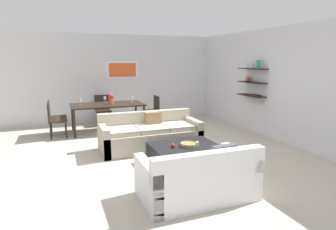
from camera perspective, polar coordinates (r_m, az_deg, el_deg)
name	(u,v)px	position (r m, az deg, el deg)	size (l,w,h in m)	color
ground_plane	(158,152)	(6.15, -1.95, -7.40)	(18.00, 18.00, 0.00)	#BCB29E
back_wall_unit	(131,78)	(9.34, -7.41, 7.27)	(8.40, 0.09, 2.70)	silver
right_wall_shelf_unit	(260,82)	(7.88, 17.86, 6.16)	(0.34, 8.20, 2.70)	silver
sofa_beige	(150,135)	(6.35, -3.58, -4.07)	(2.16, 0.90, 0.78)	#B2A893
loveseat_white	(198,178)	(4.17, 5.98, -12.30)	(1.59, 0.90, 0.78)	white
coffee_table	(186,156)	(5.37, 3.51, -8.04)	(1.22, 1.05, 0.38)	black
decorative_bowl	(188,144)	(5.29, 4.05, -5.81)	(0.30, 0.30, 0.06)	#99844C
candle_jar	(197,144)	(5.32, 5.79, -5.70)	(0.07, 0.07, 0.08)	silver
apple_on_coffee_table	(173,145)	(5.19, 0.96, -6.06)	(0.08, 0.08, 0.08)	red
dining_table	(107,106)	(7.99, -11.90, 1.70)	(1.93, 1.00, 0.75)	black
dining_chair_right_far	(153,109)	(8.55, -3.00, 1.29)	(0.44, 0.44, 0.88)	black
dining_chair_head	(103,108)	(8.90, -12.80, 1.41)	(0.44, 0.44, 0.88)	black
dining_chair_left_near	(54,118)	(7.70, -21.68, -0.55)	(0.44, 0.44, 0.88)	black
dining_chair_left_far	(54,115)	(8.15, -21.66, 0.04)	(0.44, 0.44, 0.88)	black
wine_glass_left_far	(80,100)	(8.00, -17.09, 2.79)	(0.06, 0.06, 0.17)	silver
wine_glass_head	(105,98)	(8.39, -12.43, 3.27)	(0.07, 0.07, 0.15)	silver
wine_glass_right_far	(132,98)	(8.22, -7.23, 3.39)	(0.07, 0.07, 0.17)	silver
centerpiece_vase	(111,98)	(7.96, -11.24, 3.27)	(0.16, 0.16, 0.29)	#D85933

